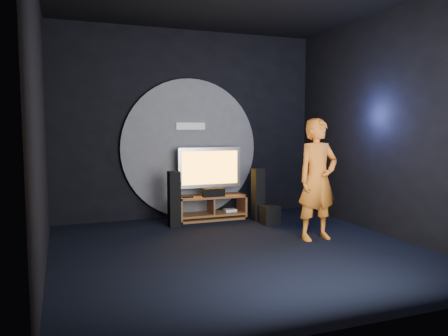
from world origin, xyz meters
The scene contains 14 objects.
floor centered at (0.00, 0.00, 0.00)m, with size 5.00×5.00×0.00m, color black.
back_wall centered at (0.00, 2.50, 1.75)m, with size 5.00×0.04×3.50m, color black.
front_wall centered at (0.00, -2.50, 1.75)m, with size 5.00×0.04×3.50m, color black.
left_wall centered at (-2.50, 0.00, 1.75)m, with size 0.04×5.00×3.50m, color black.
right_wall centered at (2.50, 0.00, 1.75)m, with size 0.04×5.00×3.50m, color black.
wall_disc_panel centered at (0.00, 2.44, 1.30)m, with size 2.60×0.11×2.60m.
media_console centered at (0.29, 2.05, 0.20)m, with size 1.27×0.45×0.45m.
tv centered at (0.28, 2.12, 0.93)m, with size 1.20×0.22×0.88m.
center_speaker centered at (0.28, 1.90, 0.53)m, with size 0.40×0.15×0.15m, color black.
remote centered at (-0.19, 1.93, 0.46)m, with size 0.18×0.05×0.02m, color black.
tower_speaker_left centered at (-0.50, 1.71, 0.48)m, with size 0.19×0.21×0.95m, color black.
tower_speaker_right centered at (1.06, 1.67, 0.48)m, with size 0.19×0.21×0.95m, color black.
subwoofer centered at (1.13, 1.32, 0.16)m, with size 0.30×0.30×0.32m, color black.
player centered at (1.33, 0.14, 0.92)m, with size 0.67×0.44×1.84m, color orange.
Camera 1 is at (-2.28, -5.48, 1.72)m, focal length 35.00 mm.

